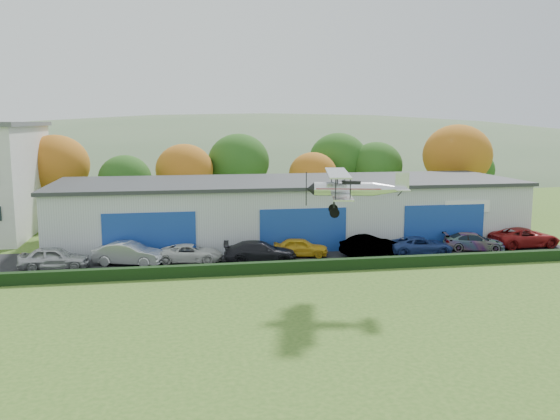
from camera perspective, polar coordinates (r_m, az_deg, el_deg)
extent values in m
plane|color=#365C1D|center=(25.69, 1.79, -15.41)|extent=(300.00, 300.00, 0.00)
cube|color=black|center=(45.86, 0.08, -4.52)|extent=(48.00, 9.00, 0.05)
cube|color=black|center=(41.19, 1.26, -5.51)|extent=(46.00, 0.60, 0.80)
cube|color=#B2B7BC|center=(52.51, 0.88, -0.09)|extent=(40.00, 12.00, 5.00)
cube|color=#2D3033|center=(52.17, 0.89, 2.79)|extent=(40.60, 12.60, 0.30)
cube|color=#173D99|center=(45.79, -12.57, -2.48)|extent=(7.00, 0.12, 3.60)
cube|color=#173D99|center=(46.79, 2.28, -2.04)|extent=(7.00, 0.12, 3.60)
cube|color=#173D99|center=(50.69, 15.66, -1.53)|extent=(7.00, 0.12, 3.60)
cylinder|color=#3D2614|center=(64.73, -20.77, 0.18)|extent=(0.36, 0.36, 3.15)
ellipsoid|color=#AC6A15|center=(64.27, -20.98, 4.11)|extent=(6.84, 6.84, 6.16)
cylinder|color=#3D2614|center=(61.87, -14.71, -0.23)|extent=(0.36, 0.36, 2.45)
ellipsoid|color=#1E4C14|center=(61.45, -14.83, 2.96)|extent=(5.32, 5.32, 4.79)
cylinder|color=#3D2614|center=(63.61, -9.18, 0.34)|extent=(0.36, 0.36, 2.80)
ellipsoid|color=#AC6A15|center=(63.17, -9.27, 3.89)|extent=(6.08, 6.08, 5.47)
cylinder|color=#3D2614|center=(65.92, -3.99, 0.87)|extent=(0.36, 0.36, 3.15)
ellipsoid|color=#1E4C14|center=(65.47, -4.03, 4.74)|extent=(6.84, 6.84, 6.16)
cylinder|color=#3D2614|center=(65.34, 3.19, 0.50)|extent=(0.36, 0.36, 2.45)
ellipsoid|color=#AC6A15|center=(64.94, 3.22, 3.53)|extent=(5.32, 5.32, 4.79)
cylinder|color=#3D2614|center=(69.45, 9.25, 1.03)|extent=(0.36, 0.36, 2.80)
ellipsoid|color=#1E4C14|center=(69.05, 9.33, 4.29)|extent=(6.08, 6.08, 5.47)
cylinder|color=#3D2614|center=(68.88, 16.66, 1.01)|extent=(0.36, 0.36, 3.50)
ellipsoid|color=#AC6A15|center=(68.42, 16.84, 5.12)|extent=(7.60, 7.60, 6.84)
cylinder|color=#3D2614|center=(74.29, 18.02, 1.07)|extent=(0.36, 0.36, 2.45)
ellipsoid|color=#1E4C14|center=(73.94, 18.15, 3.73)|extent=(5.32, 5.32, 4.79)
cylinder|color=#3D2614|center=(70.13, 5.63, 1.32)|extent=(0.36, 0.36, 3.15)
ellipsoid|color=#1E4C14|center=(69.70, 5.68, 4.95)|extent=(6.84, 6.84, 6.16)
ellipsoid|color=#4C6642|center=(166.86, -1.37, -0.27)|extent=(320.00, 196.00, 56.00)
ellipsoid|color=#4C6642|center=(189.65, 20.04, 1.96)|extent=(240.00, 126.00, 36.00)
imported|color=silver|center=(44.63, -21.07, -4.37)|extent=(4.91, 2.21, 1.64)
imported|color=silver|center=(44.36, -14.47, -4.11)|extent=(5.38, 3.27, 1.67)
imported|color=silver|center=(44.31, -8.68, -4.18)|extent=(5.03, 2.83, 1.33)
imported|color=black|center=(43.80, -1.95, -4.07)|extent=(5.59, 2.68, 1.57)
imported|color=gold|center=(45.63, 2.01, -3.63)|extent=(4.50, 2.51, 1.45)
imported|color=gray|center=(46.47, 8.85, -3.42)|extent=(5.05, 2.62, 1.58)
imported|color=navy|center=(47.67, 13.52, -3.37)|extent=(5.15, 2.67, 1.39)
imported|color=gray|center=(50.33, 18.32, -2.93)|extent=(5.19, 3.20, 1.40)
imported|color=maroon|center=(53.15, 22.69, -2.46)|extent=(5.88, 2.94, 1.60)
cylinder|color=silver|center=(35.08, 6.18, 2.05)|extent=(3.56, 1.55, 0.82)
cone|color=silver|center=(35.37, 10.60, 2.00)|extent=(2.14, 1.23, 0.82)
cone|color=black|center=(35.00, 2.97, 2.07)|extent=(0.62, 0.90, 0.82)
cube|color=maroon|center=(35.09, 6.62, 2.12)|extent=(3.92, 1.64, 0.05)
cube|color=black|center=(35.07, 6.93, 2.66)|extent=(1.19, 0.77, 0.23)
cube|color=silver|center=(35.10, 5.87, 1.61)|extent=(2.52, 6.66, 0.09)
cube|color=silver|center=(34.96, 5.60, 3.61)|extent=(2.69, 7.03, 0.09)
cylinder|color=black|center=(32.65, 5.42, 2.18)|extent=(0.07, 0.07, 1.19)
cylinder|color=black|center=(32.71, 6.86, 2.17)|extent=(0.07, 0.07, 1.19)
cylinder|color=black|center=(37.36, 5.04, 3.00)|extent=(0.07, 0.07, 1.19)
cylinder|color=black|center=(37.41, 6.30, 2.99)|extent=(0.07, 0.07, 1.19)
cylinder|color=black|center=(34.67, 5.63, 3.04)|extent=(0.10, 0.20, 0.68)
cylinder|color=black|center=(35.31, 5.57, 3.14)|extent=(0.10, 0.20, 0.68)
cylinder|color=black|center=(34.76, 5.30, 0.71)|extent=(0.20, 0.63, 1.12)
cylinder|color=black|center=(35.53, 5.23, 0.89)|extent=(0.20, 0.63, 1.12)
cylinder|color=black|center=(35.22, 5.25, -0.08)|extent=(0.43, 1.71, 0.06)
cylinder|color=black|center=(34.41, 5.32, -0.29)|extent=(0.60, 0.25, 0.58)
cylinder|color=black|center=(36.03, 5.19, 0.12)|extent=(0.60, 0.25, 0.58)
cylinder|color=black|center=(35.49, 11.61, 1.63)|extent=(0.34, 0.13, 0.38)
cube|color=silver|center=(35.46, 11.63, 2.07)|extent=(1.31, 2.49, 0.05)
cube|color=silver|center=(35.43, 11.79, 2.80)|extent=(0.81, 0.23, 1.00)
cube|color=black|center=(35.00, 2.57, 2.07)|extent=(0.08, 0.12, 2.01)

